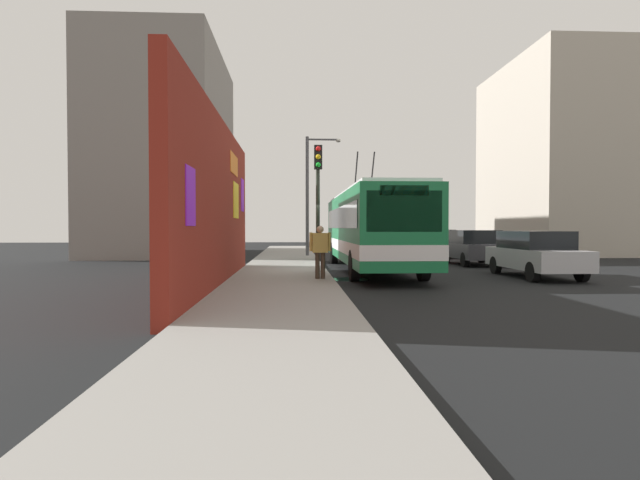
{
  "coord_description": "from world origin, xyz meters",
  "views": [
    {
      "loc": [
        -19.24,
        1.22,
        1.7
      ],
      "look_at": [
        0.74,
        0.18,
        1.21
      ],
      "focal_mm": 28.82,
      "sensor_mm": 36.0,
      "label": 1
    }
  ],
  "objects_px": {
    "parked_car_silver": "(535,253)",
    "traffic_light": "(318,187)",
    "pedestrian_at_curb": "(320,248)",
    "parked_car_red": "(435,242)",
    "parked_car_dark_gray": "(474,246)",
    "city_bus": "(370,227)",
    "parked_car_black": "(410,240)",
    "street_lamp": "(311,187)"
  },
  "relations": [
    {
      "from": "parked_car_black",
      "to": "parked_car_red",
      "type": "bearing_deg",
      "value": 180.0
    },
    {
      "from": "parked_car_silver",
      "to": "city_bus",
      "type": "bearing_deg",
      "value": 59.84
    },
    {
      "from": "parked_car_dark_gray",
      "to": "parked_car_red",
      "type": "xyz_separation_m",
      "value": [
        6.48,
        0.0,
        0.0
      ]
    },
    {
      "from": "parked_car_silver",
      "to": "parked_car_red",
      "type": "relative_size",
      "value": 0.92
    },
    {
      "from": "parked_car_dark_gray",
      "to": "pedestrian_at_curb",
      "type": "xyz_separation_m",
      "value": [
        -7.51,
        7.41,
        0.25
      ]
    },
    {
      "from": "parked_car_red",
      "to": "pedestrian_at_curb",
      "type": "distance_m",
      "value": 15.83
    },
    {
      "from": "traffic_light",
      "to": "city_bus",
      "type": "bearing_deg",
      "value": -48.56
    },
    {
      "from": "pedestrian_at_curb",
      "to": "parked_car_red",
      "type": "bearing_deg",
      "value": -27.92
    },
    {
      "from": "city_bus",
      "to": "parked_car_dark_gray",
      "type": "bearing_deg",
      "value": -60.48
    },
    {
      "from": "parked_car_black",
      "to": "traffic_light",
      "type": "xyz_separation_m",
      "value": [
        -17.56,
        7.35,
        2.31
      ]
    },
    {
      "from": "parked_car_dark_gray",
      "to": "parked_car_red",
      "type": "bearing_deg",
      "value": 0.0
    },
    {
      "from": "street_lamp",
      "to": "traffic_light",
      "type": "bearing_deg",
      "value": 179.3
    },
    {
      "from": "parked_car_silver",
      "to": "parked_car_black",
      "type": "height_order",
      "value": "same"
    },
    {
      "from": "city_bus",
      "to": "parked_car_black",
      "type": "bearing_deg",
      "value": -18.36
    },
    {
      "from": "parked_car_silver",
      "to": "parked_car_red",
      "type": "xyz_separation_m",
      "value": [
        12.44,
        -0.0,
        0.0
      ]
    },
    {
      "from": "city_bus",
      "to": "traffic_light",
      "type": "height_order",
      "value": "city_bus"
    },
    {
      "from": "parked_car_silver",
      "to": "parked_car_black",
      "type": "distance_m",
      "value": 18.69
    },
    {
      "from": "parked_car_red",
      "to": "traffic_light",
      "type": "height_order",
      "value": "traffic_light"
    },
    {
      "from": "parked_car_dark_gray",
      "to": "traffic_light",
      "type": "height_order",
      "value": "traffic_light"
    },
    {
      "from": "city_bus",
      "to": "pedestrian_at_curb",
      "type": "relative_size",
      "value": 7.78
    },
    {
      "from": "parked_car_dark_gray",
      "to": "parked_car_black",
      "type": "bearing_deg",
      "value": -0.0
    },
    {
      "from": "city_bus",
      "to": "street_lamp",
      "type": "xyz_separation_m",
      "value": [
        8.36,
        2.03,
        2.22
      ]
    },
    {
      "from": "parked_car_silver",
      "to": "parked_car_black",
      "type": "bearing_deg",
      "value": -0.0
    },
    {
      "from": "city_bus",
      "to": "parked_car_silver",
      "type": "relative_size",
      "value": 2.81
    },
    {
      "from": "parked_car_silver",
      "to": "traffic_light",
      "type": "bearing_deg",
      "value": 81.31
    },
    {
      "from": "parked_car_black",
      "to": "traffic_light",
      "type": "relative_size",
      "value": 0.94
    },
    {
      "from": "city_bus",
      "to": "parked_car_dark_gray",
      "type": "xyz_separation_m",
      "value": [
        2.94,
        -5.2,
        -0.89
      ]
    },
    {
      "from": "pedestrian_at_curb",
      "to": "parked_car_black",
      "type": "bearing_deg",
      "value": -20.12
    },
    {
      "from": "parked_car_dark_gray",
      "to": "pedestrian_at_curb",
      "type": "relative_size",
      "value": 2.55
    },
    {
      "from": "city_bus",
      "to": "parked_car_dark_gray",
      "type": "distance_m",
      "value": 6.04
    },
    {
      "from": "pedestrian_at_curb",
      "to": "parked_car_dark_gray",
      "type": "bearing_deg",
      "value": -44.63
    },
    {
      "from": "parked_car_dark_gray",
      "to": "parked_car_red",
      "type": "distance_m",
      "value": 6.48
    },
    {
      "from": "parked_car_red",
      "to": "traffic_light",
      "type": "bearing_deg",
      "value": 147.0
    },
    {
      "from": "traffic_light",
      "to": "parked_car_silver",
      "type": "bearing_deg",
      "value": -98.69
    },
    {
      "from": "parked_car_dark_gray",
      "to": "traffic_light",
      "type": "xyz_separation_m",
      "value": [
        -4.84,
        7.35,
        2.31
      ]
    },
    {
      "from": "parked_car_dark_gray",
      "to": "traffic_light",
      "type": "distance_m",
      "value": 9.1
    },
    {
      "from": "traffic_light",
      "to": "street_lamp",
      "type": "height_order",
      "value": "street_lamp"
    },
    {
      "from": "parked_car_silver",
      "to": "traffic_light",
      "type": "relative_size",
      "value": 0.99
    },
    {
      "from": "parked_car_silver",
      "to": "parked_car_red",
      "type": "bearing_deg",
      "value": -0.0
    },
    {
      "from": "parked_car_silver",
      "to": "street_lamp",
      "type": "relative_size",
      "value": 0.68
    },
    {
      "from": "parked_car_black",
      "to": "pedestrian_at_curb",
      "type": "distance_m",
      "value": 21.55
    },
    {
      "from": "parked_car_silver",
      "to": "parked_car_dark_gray",
      "type": "distance_m",
      "value": 5.97
    }
  ]
}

